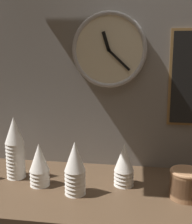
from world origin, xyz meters
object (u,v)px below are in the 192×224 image
Objects in this scene: cup_stack_center_left at (39,165)px; bowl_stack_right at (186,183)px; cup_stack_center at (75,168)px; wall_clock at (109,50)px; cup_stack_center_right at (124,165)px; cup_stack_left at (15,148)px.

cup_stack_center_left is 1.44× the size of bowl_stack_right.
cup_stack_center is 0.17m from cup_stack_center_left.
wall_clock reaches higher than bowl_stack_right.
cup_stack_center_right and cup_stack_center_left have the same top height.
wall_clock is (0.39, 0.19, 0.42)m from cup_stack_left.
cup_stack_center is 0.21m from cup_stack_center_right.
cup_stack_center is 1.18× the size of cup_stack_center_right.
bowl_stack_right is (0.72, -0.08, -0.08)m from cup_stack_left.
cup_stack_center_left is at bearing 177.91° from bowl_stack_right.
cup_stack_center is at bearing -17.68° from cup_stack_center_left.
cup_stack_left is 0.32m from cup_stack_center.
cup_stack_center reaches higher than cup_stack_center_left.
cup_stack_center_right is 1.44× the size of bowl_stack_right.
cup_stack_left reaches higher than cup_stack_center.
cup_stack_center_left is 0.52× the size of wall_clock.
cup_stack_left is 2.21× the size of bowl_stack_right.
cup_stack_center_left is (0.13, -0.06, -0.05)m from cup_stack_left.
cup_stack_center_right is 0.35m from cup_stack_center_left.
bowl_stack_right is at bearing 4.13° from cup_stack_center.
cup_stack_center is 1.70× the size of bowl_stack_right.
cup_stack_left is at bearing 159.21° from cup_stack_center.
wall_clock is at bearing 140.09° from bowl_stack_right.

